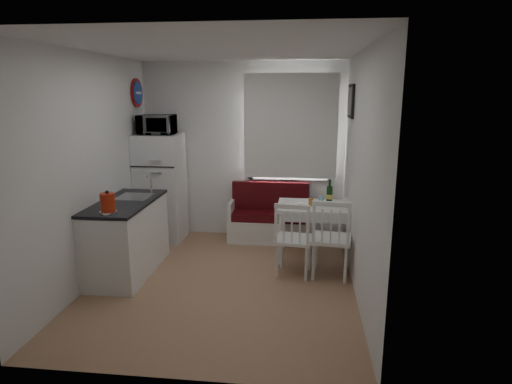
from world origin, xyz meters
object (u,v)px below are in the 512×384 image
Objects in this scene: kitchen_counter at (127,237)px; chair_left at (294,232)px; bench at (269,222)px; kettle at (108,203)px; dining_table at (315,211)px; microwave at (157,125)px; fridge at (161,188)px; chair_right at (332,231)px; wine_bottle at (330,192)px.

kitchen_counter is 2.67× the size of chair_left.
kettle is (-1.57, -1.89, 0.74)m from bench.
chair_left is (-0.25, -0.66, -0.08)m from dining_table.
kettle is at bearing -155.10° from chair_left.
microwave is (0.02, 1.19, 1.26)m from kitchen_counter.
microwave is at bearing 169.01° from dining_table.
bench is at bearing 3.86° from fridge.
dining_table is at bearing 113.28° from chair_right.
dining_table is 1.95× the size of microwave.
fridge is at bearing 161.55° from chair_right.
kitchen_counter is at bearing -161.18° from wine_bottle.
kettle is 2.77m from wine_bottle.
bench is (1.62, 1.35, -0.17)m from kitchen_counter.
kettle is at bearing -158.51° from chair_right.
chair_right is at bearing -73.56° from dining_table.
chair_left is 0.95× the size of chair_right.
fridge reaches higher than kettle.
wine_bottle is (2.40, 1.37, -0.14)m from kettle.
fridge is 1.80m from kettle.
fridge is (-1.60, -0.11, 0.50)m from bench.
bench is 1.23× the size of dining_table.
kitchen_counter reaches higher than bench.
fridge reaches higher than chair_left.
chair_right is 2.11× the size of kettle.
chair_right is (0.44, -0.01, 0.03)m from chair_left.
chair_left is at bearing -29.46° from microwave.
chair_left is at bearing -72.97° from bench.
wine_bottle is (0.19, 0.10, 0.24)m from dining_table.
microwave is 2.03× the size of kettle.
bench is at bearing 50.30° from kettle.
kettle is at bearing -129.70° from bench.
fridge reaches higher than chair_right.
microwave reaches higher than fridge.
wine_bottle is (0.44, 0.76, 0.32)m from chair_left.
kitchen_counter reaches higher than kettle.
kitchen_counter is 2.38m from dining_table.
chair_right is (2.45, 0.07, 0.14)m from kitchen_counter.
bench is at bearing 5.64° from microwave.
kitchen_counter is at bearing -161.38° from dining_table.
bench is at bearing 130.34° from chair_right.
microwave is at bearing -90.00° from fridge.
fridge is at bearing 90.00° from microwave.
kettle reaches higher than bench.
chair_right is (0.19, -0.67, -0.04)m from dining_table.
wine_bottle is at bearing -9.56° from fridge.
chair_right is at bearing -57.10° from bench.
chair_left is 0.99× the size of microwave.
chair_left is 1.54× the size of wine_bottle.
kettle reaches higher than dining_table.
kitchen_counter reaches higher than chair_left.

